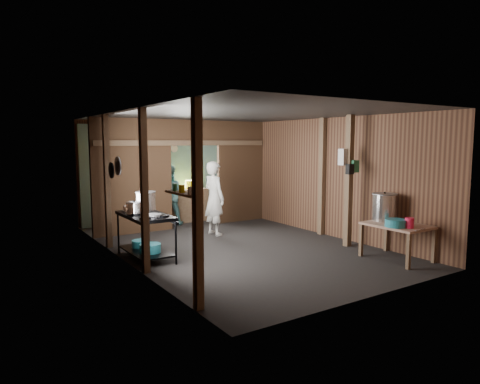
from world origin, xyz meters
TOP-DOWN VIEW (x-y plane):
  - floor at (0.00, 0.00)m, footprint 4.50×7.00m
  - ceiling at (0.00, 0.00)m, footprint 4.50×7.00m
  - wall_back at (0.00, 3.50)m, footprint 4.50×0.00m
  - wall_front at (0.00, -3.50)m, footprint 4.50×0.00m
  - wall_left at (-2.25, 0.00)m, footprint 0.00×7.00m
  - wall_right at (2.25, 0.00)m, footprint 0.00×7.00m
  - partition_left at (-1.32, 2.20)m, footprint 1.85×0.10m
  - partition_right at (1.57, 2.20)m, footprint 1.35×0.10m
  - partition_header at (0.25, 2.20)m, footprint 1.30×0.10m
  - turquoise_panel at (0.00, 3.44)m, footprint 4.40×0.06m
  - back_counter at (0.30, 2.95)m, footprint 1.20×0.50m
  - wall_clock at (0.25, 3.40)m, footprint 0.20×0.03m
  - post_left_a at (-2.18, -2.60)m, footprint 0.10×0.12m
  - post_left_b at (-2.18, -0.80)m, footprint 0.10×0.12m
  - post_left_c at (-2.18, 1.20)m, footprint 0.10×0.12m
  - post_right at (2.18, -0.20)m, footprint 0.10×0.12m
  - post_free at (1.85, -1.30)m, footprint 0.12×0.12m
  - cross_beam at (0.00, 2.15)m, footprint 4.40×0.12m
  - pan_lid_big at (-2.21, 0.40)m, footprint 0.03×0.34m
  - pan_lid_small at (-2.21, 0.80)m, footprint 0.03×0.30m
  - wall_shelf at (-2.15, -2.10)m, footprint 0.14×0.80m
  - jar_white at (-2.15, -2.35)m, footprint 0.07×0.07m
  - jar_yellow at (-2.15, -2.10)m, footprint 0.08×0.08m
  - jar_green at (-2.15, -1.88)m, footprint 0.06×0.06m
  - bag_white at (1.80, -1.22)m, footprint 0.22×0.15m
  - bag_green at (1.92, -1.36)m, footprint 0.16×0.12m
  - bag_black at (1.78, -1.38)m, footprint 0.14×0.10m
  - gas_range at (-1.88, -0.02)m, footprint 0.70×1.37m
  - prep_table at (1.83, -2.48)m, footprint 0.78×1.07m
  - stove_pot_large at (-1.71, 0.39)m, footprint 0.45×0.45m
  - stove_pot_med at (-2.05, 0.08)m, footprint 0.31×0.31m
  - stove_saucepan at (-2.05, 0.40)m, footprint 0.20×0.20m
  - frying_pan at (-1.88, -0.37)m, footprint 0.47×0.59m
  - blue_tub_front at (-1.88, -0.22)m, footprint 0.37×0.37m
  - blue_tub_back at (-1.88, 0.24)m, footprint 0.32×0.32m
  - stock_pot at (1.93, -2.11)m, footprint 0.57×0.57m
  - wash_basin at (1.60, -2.61)m, footprint 0.39×0.39m
  - pink_bucket at (1.71, -2.80)m, footprint 0.17×0.17m
  - knife at (1.72, -3.00)m, footprint 0.30×0.07m
  - yellow_tub at (0.55, 2.95)m, footprint 0.39×0.39m
  - cook at (0.15, 1.09)m, footprint 0.46×0.64m
  - worker_back at (-0.23, 2.73)m, footprint 0.87×0.78m

SIDE VIEW (x-z plane):
  - floor at x=0.00m, z-range 0.00..0.00m
  - blue_tub_back at x=-1.88m, z-range 0.16..0.29m
  - blue_tub_front at x=-1.88m, z-range 0.16..0.31m
  - prep_table at x=1.83m, z-range 0.00..0.63m
  - gas_range at x=-1.88m, z-range 0.00..0.81m
  - back_counter at x=0.30m, z-range 0.00..0.85m
  - knife at x=1.72m, z-range 0.63..0.64m
  - wash_basin at x=1.60m, z-range 0.63..0.77m
  - pink_bucket at x=1.71m, z-range 0.63..0.81m
  - worker_back at x=-0.23m, z-range 0.00..1.49m
  - cook at x=0.15m, z-range 0.00..1.65m
  - frying_pan at x=-1.88m, z-range 0.80..0.87m
  - stove_saucepan at x=-2.05m, z-range 0.81..0.92m
  - stock_pot at x=1.93m, z-range 0.61..1.14m
  - stove_pot_med at x=-2.05m, z-range 0.79..1.03m
  - yellow_tub at x=0.55m, z-range 0.85..1.07m
  - stove_pot_large at x=-1.71m, z-range 0.79..1.16m
  - turquoise_panel at x=0.00m, z-range 0.00..2.50m
  - wall_back at x=0.00m, z-range 0.00..2.60m
  - wall_front at x=0.00m, z-range 0.00..2.60m
  - wall_left at x=-2.25m, z-range 0.00..2.60m
  - wall_right at x=2.25m, z-range 0.00..2.60m
  - partition_left at x=-1.32m, z-range 0.00..2.60m
  - partition_right at x=1.57m, z-range 0.00..2.60m
  - post_left_a at x=-2.18m, z-range 0.00..2.60m
  - post_left_b at x=-2.18m, z-range 0.00..2.60m
  - post_left_c at x=-2.18m, z-range 0.00..2.60m
  - post_right at x=2.18m, z-range 0.00..2.60m
  - post_free at x=1.85m, z-range 0.00..2.60m
  - wall_shelf at x=-2.15m, z-range 1.39..1.41m
  - jar_white at x=-2.15m, z-range 1.42..1.52m
  - jar_yellow at x=-2.15m, z-range 1.42..1.52m
  - jar_green at x=-2.15m, z-range 1.42..1.52m
  - pan_lid_small at x=-2.21m, z-range 1.40..1.70m
  - bag_black at x=1.78m, z-range 1.45..1.65m
  - bag_green at x=1.92m, z-range 1.48..1.72m
  - pan_lid_big at x=-2.21m, z-range 1.48..1.82m
  - bag_white at x=1.80m, z-range 1.62..1.94m
  - wall_clock at x=0.25m, z-range 1.80..2.00m
  - cross_beam at x=0.00m, z-range 1.99..2.11m
  - partition_header at x=0.25m, z-range 2.00..2.60m
  - ceiling at x=0.00m, z-range 2.60..2.60m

